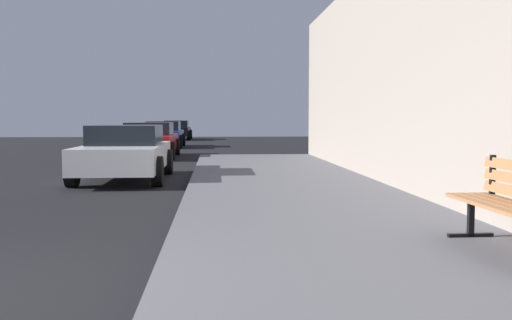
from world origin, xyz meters
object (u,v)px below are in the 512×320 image
Objects in this scene: car_white at (125,152)px; car_blue at (163,134)px; car_black at (177,130)px; car_red at (149,140)px.

car_white is 15.20m from car_blue.
car_white is 25.01m from car_black.
car_blue is at bearing -88.84° from car_red.
car_white and car_black have the same top height.
car_red is at bearing 90.52° from car_black.
car_blue is (-0.15, 7.50, -0.00)m from car_red.
car_black is (-0.49, 25.01, -0.00)m from car_white.
car_red is 17.31m from car_black.
car_red is 1.04× the size of car_black.
car_blue is 9.82m from car_black.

